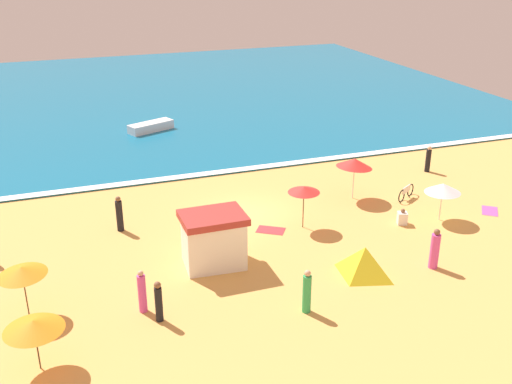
{
  "coord_description": "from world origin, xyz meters",
  "views": [
    {
      "loc": [
        -9.27,
        -26.92,
        13.07
      ],
      "look_at": [
        0.73,
        0.92,
        0.8
      ],
      "focal_mm": 42.11,
      "sensor_mm": 36.0,
      "label": 1
    }
  ],
  "objects_px": {
    "beach_umbrella_0": "(304,190)",
    "beach_umbrella_4": "(355,163)",
    "beach_umbrella_1": "(22,271)",
    "beachgoer_3": "(435,250)",
    "beachgoer_4": "(119,214)",
    "lifeguard_cabana": "(214,239)",
    "beach_umbrella_2": "(33,325)",
    "beach_tent": "(364,261)",
    "beachgoer_0": "(428,159)",
    "beachgoer_7": "(307,292)",
    "beachgoer_2": "(402,218)",
    "small_boat_0": "(151,127)",
    "beach_umbrella_3": "(443,188)",
    "parked_bicycle": "(406,192)",
    "beachgoer_1": "(142,292)",
    "beachgoer_6": "(159,302)"
  },
  "relations": [
    {
      "from": "beachgoer_6",
      "to": "beach_umbrella_0",
      "type": "bearing_deg",
      "value": 33.67
    },
    {
      "from": "beach_umbrella_1",
      "to": "beachgoer_3",
      "type": "xyz_separation_m",
      "value": [
        16.62,
        -2.16,
        -1.02
      ]
    },
    {
      "from": "beach_umbrella_4",
      "to": "beach_umbrella_1",
      "type": "bearing_deg",
      "value": -160.87
    },
    {
      "from": "beach_umbrella_2",
      "to": "beachgoer_3",
      "type": "distance_m",
      "value": 16.36
    },
    {
      "from": "beach_umbrella_1",
      "to": "beachgoer_7",
      "type": "bearing_deg",
      "value": -18.7
    },
    {
      "from": "beachgoer_0",
      "to": "beachgoer_6",
      "type": "relative_size",
      "value": 0.99
    },
    {
      "from": "beach_umbrella_2",
      "to": "beachgoer_0",
      "type": "bearing_deg",
      "value": 26.62
    },
    {
      "from": "beachgoer_2",
      "to": "small_boat_0",
      "type": "height_order",
      "value": "beachgoer_2"
    },
    {
      "from": "beach_umbrella_0",
      "to": "beach_umbrella_1",
      "type": "height_order",
      "value": "beach_umbrella_0"
    },
    {
      "from": "beach_umbrella_3",
      "to": "beachgoer_2",
      "type": "distance_m",
      "value": 2.51
    },
    {
      "from": "beach_umbrella_1",
      "to": "parked_bicycle",
      "type": "relative_size",
      "value": 1.59
    },
    {
      "from": "beach_umbrella_4",
      "to": "small_boat_0",
      "type": "bearing_deg",
      "value": 116.59
    },
    {
      "from": "beach_umbrella_1",
      "to": "beachgoer_7",
      "type": "distance_m",
      "value": 10.64
    },
    {
      "from": "beachgoer_3",
      "to": "beachgoer_4",
      "type": "height_order",
      "value": "beachgoer_3"
    },
    {
      "from": "beach_tent",
      "to": "beachgoer_0",
      "type": "xyz_separation_m",
      "value": [
        9.9,
        9.78,
        0.13
      ]
    },
    {
      "from": "beachgoer_1",
      "to": "beach_umbrella_4",
      "type": "bearing_deg",
      "value": 29.11
    },
    {
      "from": "beachgoer_4",
      "to": "beachgoer_6",
      "type": "xyz_separation_m",
      "value": [
        0.29,
        -8.23,
        -0.04
      ]
    },
    {
      "from": "beach_umbrella_4",
      "to": "beach_tent",
      "type": "relative_size",
      "value": 0.92
    },
    {
      "from": "lifeguard_cabana",
      "to": "beach_umbrella_2",
      "type": "distance_m",
      "value": 8.83
    },
    {
      "from": "beach_umbrella_0",
      "to": "beachgoer_4",
      "type": "xyz_separation_m",
      "value": [
        -8.58,
        2.7,
        -1.17
      ]
    },
    {
      "from": "beachgoer_0",
      "to": "beach_umbrella_1",
      "type": "bearing_deg",
      "value": -160.91
    },
    {
      "from": "lifeguard_cabana",
      "to": "beach_umbrella_0",
      "type": "distance_m",
      "value": 5.65
    },
    {
      "from": "beach_umbrella_0",
      "to": "beach_tent",
      "type": "distance_m",
      "value": 5.34
    },
    {
      "from": "beach_umbrella_0",
      "to": "beach_umbrella_2",
      "type": "xyz_separation_m",
      "value": [
        -12.58,
        -6.9,
        -0.32
      ]
    },
    {
      "from": "beach_umbrella_3",
      "to": "parked_bicycle",
      "type": "bearing_deg",
      "value": 91.56
    },
    {
      "from": "beach_umbrella_1",
      "to": "beachgoer_0",
      "type": "xyz_separation_m",
      "value": [
        23.38,
        8.09,
        -1.1
      ]
    },
    {
      "from": "beach_tent",
      "to": "beachgoer_0",
      "type": "distance_m",
      "value": 13.92
    },
    {
      "from": "beach_umbrella_1",
      "to": "beach_umbrella_2",
      "type": "xyz_separation_m",
      "value": [
        0.34,
        -3.46,
        -0.18
      ]
    },
    {
      "from": "beachgoer_6",
      "to": "beachgoer_4",
      "type": "bearing_deg",
      "value": 92.04
    },
    {
      "from": "lifeguard_cabana",
      "to": "beachgoer_6",
      "type": "height_order",
      "value": "lifeguard_cabana"
    },
    {
      "from": "beach_umbrella_4",
      "to": "beachgoer_6",
      "type": "xyz_separation_m",
      "value": [
        -12.39,
        -7.98,
        -1.25
      ]
    },
    {
      "from": "beachgoer_6",
      "to": "beachgoer_1",
      "type": "bearing_deg",
      "value": 119.57
    },
    {
      "from": "beachgoer_1",
      "to": "beachgoer_3",
      "type": "relative_size",
      "value": 0.96
    },
    {
      "from": "parked_bicycle",
      "to": "beach_umbrella_1",
      "type": "bearing_deg",
      "value": -166.23
    },
    {
      "from": "beach_tent",
      "to": "beachgoer_7",
      "type": "relative_size",
      "value": 1.46
    },
    {
      "from": "beachgoer_2",
      "to": "beachgoer_6",
      "type": "height_order",
      "value": "beachgoer_6"
    },
    {
      "from": "beachgoer_1",
      "to": "beachgoer_4",
      "type": "distance_m",
      "value": 7.4
    },
    {
      "from": "beachgoer_2",
      "to": "beachgoer_4",
      "type": "relative_size",
      "value": 0.46
    },
    {
      "from": "beachgoer_3",
      "to": "beach_tent",
      "type": "bearing_deg",
      "value": 171.49
    },
    {
      "from": "beach_umbrella_0",
      "to": "beach_umbrella_4",
      "type": "bearing_deg",
      "value": 30.97
    },
    {
      "from": "beach_umbrella_0",
      "to": "small_boat_0",
      "type": "bearing_deg",
      "value": 102.24
    },
    {
      "from": "beachgoer_7",
      "to": "beach_umbrella_4",
      "type": "bearing_deg",
      "value": 53.09
    },
    {
      "from": "lifeguard_cabana",
      "to": "beach_umbrella_2",
      "type": "height_order",
      "value": "lifeguard_cabana"
    },
    {
      "from": "small_boat_0",
      "to": "beachgoer_0",
      "type": "bearing_deg",
      "value": -44.22
    },
    {
      "from": "beach_tent",
      "to": "beachgoer_2",
      "type": "relative_size",
      "value": 3.18
    },
    {
      "from": "beach_tent",
      "to": "beach_umbrella_4",
      "type": "bearing_deg",
      "value": 65.01
    },
    {
      "from": "beachgoer_3",
      "to": "beachgoer_4",
      "type": "relative_size",
      "value": 1.03
    },
    {
      "from": "lifeguard_cabana",
      "to": "parked_bicycle",
      "type": "distance_m",
      "value": 12.55
    },
    {
      "from": "beach_umbrella_2",
      "to": "beachgoer_2",
      "type": "distance_m",
      "value": 18.34
    },
    {
      "from": "beach_umbrella_2",
      "to": "beachgoer_1",
      "type": "height_order",
      "value": "beach_umbrella_2"
    }
  ]
}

